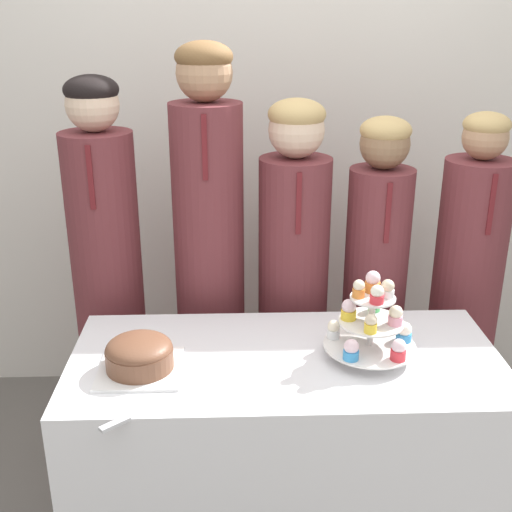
# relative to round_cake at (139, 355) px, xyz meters

# --- Properties ---
(wall_back) EXTENTS (9.00, 0.06, 2.70)m
(wall_back) POSITION_rel_round_cake_xyz_m (0.44, 1.24, 0.54)
(wall_back) COLOR silver
(wall_back) RESTS_ON ground_plane
(table) EXTENTS (1.33, 0.61, 0.76)m
(table) POSITION_rel_round_cake_xyz_m (0.44, 0.06, -0.43)
(table) COLOR white
(table) RESTS_ON ground_plane
(round_cake) EXTENTS (0.24, 0.24, 0.11)m
(round_cake) POSITION_rel_round_cake_xyz_m (0.00, 0.00, 0.00)
(round_cake) COLOR white
(round_cake) RESTS_ON table
(cake_knife) EXTENTS (0.22, 0.19, 0.01)m
(cake_knife) POSITION_rel_round_cake_xyz_m (0.01, -0.23, -0.05)
(cake_knife) COLOR silver
(cake_knife) RESTS_ON table
(cupcake_stand) EXTENTS (0.28, 0.28, 0.27)m
(cupcake_stand) POSITION_rel_round_cake_xyz_m (0.69, 0.05, 0.07)
(cupcake_stand) COLOR silver
(cupcake_stand) RESTS_ON table
(student_0) EXTENTS (0.26, 0.27, 1.55)m
(student_0) POSITION_rel_round_cake_xyz_m (-0.20, 0.59, -0.05)
(student_0) COLOR brown
(student_0) RESTS_ON ground_plane
(student_1) EXTENTS (0.26, 0.27, 1.66)m
(student_1) POSITION_rel_round_cake_xyz_m (0.19, 0.59, 0.01)
(student_1) COLOR brown
(student_1) RESTS_ON ground_plane
(student_2) EXTENTS (0.27, 0.27, 1.47)m
(student_2) POSITION_rel_round_cake_xyz_m (0.51, 0.59, -0.09)
(student_2) COLOR brown
(student_2) RESTS_ON ground_plane
(student_3) EXTENTS (0.24, 0.25, 1.41)m
(student_3) POSITION_rel_round_cake_xyz_m (0.82, 0.59, -0.12)
(student_3) COLOR brown
(student_3) RESTS_ON ground_plane
(student_4) EXTENTS (0.26, 0.27, 1.42)m
(student_4) POSITION_rel_round_cake_xyz_m (1.18, 0.59, -0.13)
(student_4) COLOR brown
(student_4) RESTS_ON ground_plane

